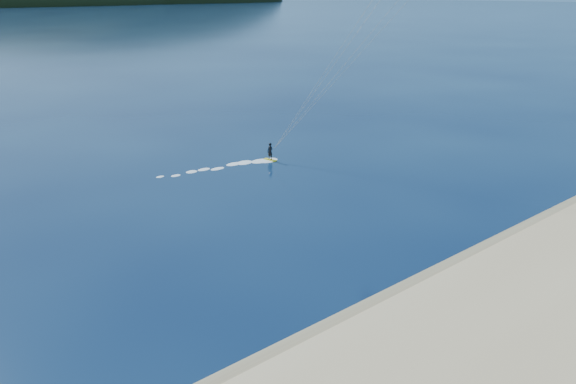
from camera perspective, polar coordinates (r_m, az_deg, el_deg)
The scene contains 1 object.
wet_sand at distance 23.55m, azimuth 3.99°, elevation -16.56°, with size 220.00×2.50×0.10m.
Camera 1 is at (-12.59, -9.13, 14.55)m, focal length 31.69 mm.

